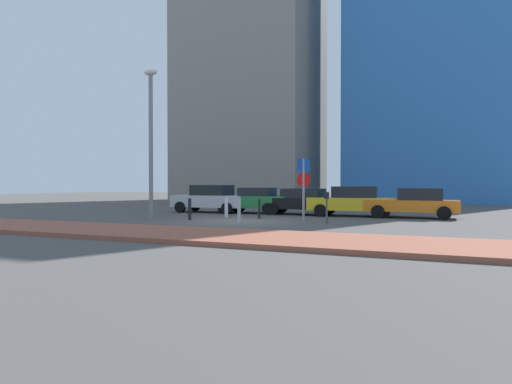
{
  "coord_description": "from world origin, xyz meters",
  "views": [
    {
      "loc": [
        7.95,
        -17.43,
        1.63
      ],
      "look_at": [
        0.21,
        1.55,
        1.28
      ],
      "focal_mm": 30.12,
      "sensor_mm": 36.0,
      "label": 1
    }
  ],
  "objects": [
    {
      "name": "building_colorful_midrise",
      "position": [
        8.02,
        27.15,
        14.92
      ],
      "size": [
        15.15,
        12.18,
        29.85
      ],
      "primitive_type": "cube",
      "color": "#3372BF",
      "rests_on": "ground"
    },
    {
      "name": "parked_car_silver",
      "position": [
        -4.0,
        4.86,
        0.82
      ],
      "size": [
        4.44,
        1.99,
        1.6
      ],
      "color": "#B7BABF",
      "rests_on": "ground"
    },
    {
      "name": "sidewalk_brick",
      "position": [
        0.0,
        -5.85,
        0.07
      ],
      "size": [
        40.0,
        3.39,
        0.14
      ],
      "primitive_type": "cube",
      "color": "#93513D",
      "rests_on": "ground"
    },
    {
      "name": "parked_car_yellow",
      "position": [
        4.25,
        5.0,
        0.79
      ],
      "size": [
        4.66,
        2.3,
        1.54
      ],
      "color": "gold",
      "rests_on": "ground"
    },
    {
      "name": "building_under_construction",
      "position": [
        -9.14,
        23.66,
        11.17
      ],
      "size": [
        12.79,
        12.1,
        22.34
      ],
      "primitive_type": "cube",
      "color": "gray",
      "rests_on": "ground"
    },
    {
      "name": "parking_sign_post",
      "position": [
        2.87,
        0.47,
        1.74
      ],
      "size": [
        0.6,
        0.1,
        2.77
      ],
      "color": "gray",
      "rests_on": "ground"
    },
    {
      "name": "parking_meter",
      "position": [
        3.97,
        0.07,
        0.86
      ],
      "size": [
        0.18,
        0.14,
        1.33
      ],
      "color": "#4C4C51",
      "rests_on": "ground"
    },
    {
      "name": "parked_car_orange",
      "position": [
        7.19,
        4.86,
        0.75
      ],
      "size": [
        4.37,
        1.98,
        1.46
      ],
      "color": "orange",
      "rests_on": "ground"
    },
    {
      "name": "traffic_bollard_near",
      "position": [
        0.39,
        -0.8,
        0.53
      ],
      "size": [
        0.15,
        0.15,
        1.06
      ],
      "primitive_type": "cylinder",
      "color": "#B7B7BC",
      "rests_on": "ground"
    },
    {
      "name": "parked_car_green",
      "position": [
        -1.39,
        5.17,
        0.75
      ],
      "size": [
        4.34,
        2.19,
        1.45
      ],
      "color": "#237238",
      "rests_on": "ground"
    },
    {
      "name": "street_lamp",
      "position": [
        -4.67,
        -0.03,
        4.24
      ],
      "size": [
        0.7,
        0.36,
        7.23
      ],
      "color": "gray",
      "rests_on": "ground"
    },
    {
      "name": "ground_plane",
      "position": [
        0.0,
        0.0,
        0.0
      ],
      "size": [
        120.0,
        120.0,
        0.0
      ],
      "primitive_type": "plane",
      "color": "#4C4947"
    },
    {
      "name": "parked_car_black",
      "position": [
        1.36,
        5.09,
        0.74
      ],
      "size": [
        4.43,
        2.15,
        1.42
      ],
      "color": "black",
      "rests_on": "ground"
    },
    {
      "name": "traffic_bollard_edge",
      "position": [
        -2.32,
        -0.32,
        0.5
      ],
      "size": [
        0.14,
        0.14,
        1.0
      ],
      "primitive_type": "cylinder",
      "color": "black",
      "rests_on": "ground"
    },
    {
      "name": "traffic_bollard_mid",
      "position": [
        0.32,
        1.68,
        0.47
      ],
      "size": [
        0.13,
        0.13,
        0.95
      ],
      "primitive_type": "cylinder",
      "color": "black",
      "rests_on": "ground"
    },
    {
      "name": "traffic_bollard_far",
      "position": [
        -1.42,
        1.65,
        0.5
      ],
      "size": [
        0.18,
        0.18,
        0.99
      ],
      "primitive_type": "cylinder",
      "color": "#B7B7BC",
      "rests_on": "ground"
    }
  ]
}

